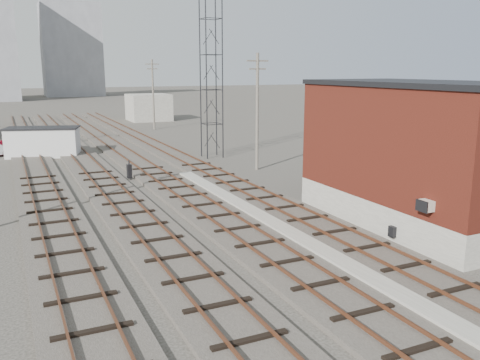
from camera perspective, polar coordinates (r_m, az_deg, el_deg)
ground at (r=68.63m, az=-15.29°, el=5.41°), size 320.00×320.00×0.00m
track_right at (r=48.86m, az=-8.16°, el=3.18°), size 3.20×90.00×0.39m
track_mid_right at (r=47.89m, az=-12.75°, el=2.82°), size 3.20×90.00×0.39m
track_mid_left at (r=47.23m, az=-17.49°, el=2.42°), size 3.20×90.00×0.39m
track_left at (r=46.91m, az=-22.33°, el=1.99°), size 3.20×90.00×0.39m
platform_curb at (r=25.48m, az=4.01°, el=-5.20°), size 0.90×28.00×0.26m
brick_building at (r=27.22m, az=19.26°, el=2.85°), size 6.54×12.20×7.22m
lattice_tower at (r=45.46m, az=-3.25°, el=11.97°), size 1.60×1.60×15.00m
utility_pole_right_a at (r=39.59m, az=1.95°, el=8.01°), size 1.80×0.24×9.00m
utility_pole_right_b at (r=67.69m, az=-9.74°, el=9.66°), size 1.80×0.24×9.00m
apartment_right at (r=158.50m, az=-18.40°, el=13.65°), size 16.00×12.00×26.00m
shed_right at (r=80.07m, az=-10.22°, el=8.03°), size 6.00×6.00×4.00m
switch_stand at (r=37.31m, az=-12.32°, el=0.98°), size 0.35×0.35×1.32m
site_trailer at (r=49.40m, az=-21.25°, el=4.02°), size 6.87×4.47×2.67m
car_red at (r=51.55m, az=-24.85°, el=3.38°), size 4.79×2.82×1.53m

